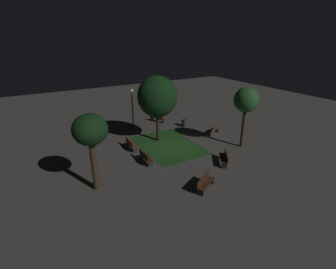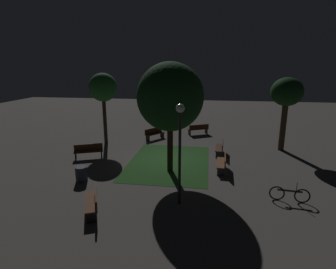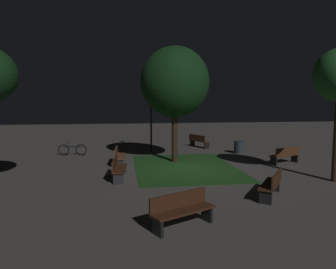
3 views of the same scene
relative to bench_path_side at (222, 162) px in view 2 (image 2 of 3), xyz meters
The scene contains 14 objects.
ground_plane 3.66m from the bench_path_side, 66.46° to the left, with size 60.00×60.00×0.00m, color #56514C.
grass_lawn 3.36m from the bench_path_side, 74.25° to the left, with size 6.93×4.84×0.01m, color #23511E.
bench_path_side is the anchor object (origin of this frame).
bench_front_left 2.89m from the bench_path_side, ahead, with size 1.83×0.61×0.88m.
bench_near_trees 8.51m from the bench_path_side, 83.69° to the left, with size 1.13×1.85×0.88m.
bench_by_lamp 7.99m from the bench_path_side, 40.14° to the left, with size 1.74×1.44×0.88m.
bench_lawn_edge 8.29m from the bench_path_side, 11.74° to the left, with size 1.26×1.82×0.88m.
bench_back_row 7.59m from the bench_path_side, 134.54° to the left, with size 1.84×1.17×0.88m.
tree_left_canopy 10.40m from the bench_path_side, 62.69° to the left, with size 2.05×2.05×5.28m.
tree_lawn_side 4.74m from the bench_path_side, 99.75° to the left, with size 3.57×3.57×6.03m.
tree_near_wall 7.14m from the bench_path_side, 43.24° to the right, with size 2.11×2.11×5.05m.
lamp_post_plaza_east 5.23m from the bench_path_side, 154.00° to the left, with size 0.36×0.36×4.35m.
trash_bin 7.70m from the bench_path_side, 109.10° to the left, with size 0.60×0.60×0.77m, color #2D3842.
bicycle 4.25m from the bench_path_side, 139.65° to the right, with size 0.25×1.69×0.93m.
Camera 2 is at (-16.12, -2.40, 5.84)m, focal length 28.82 mm.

